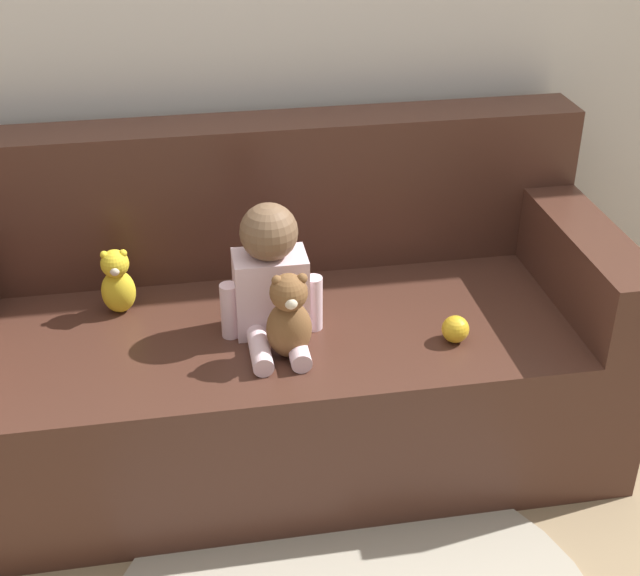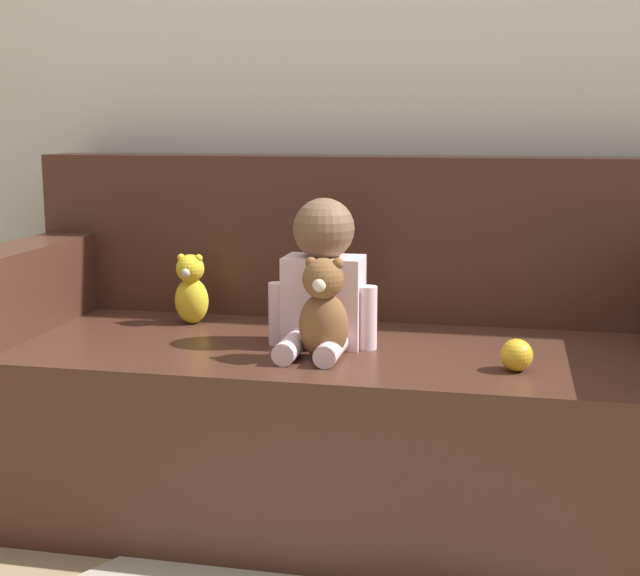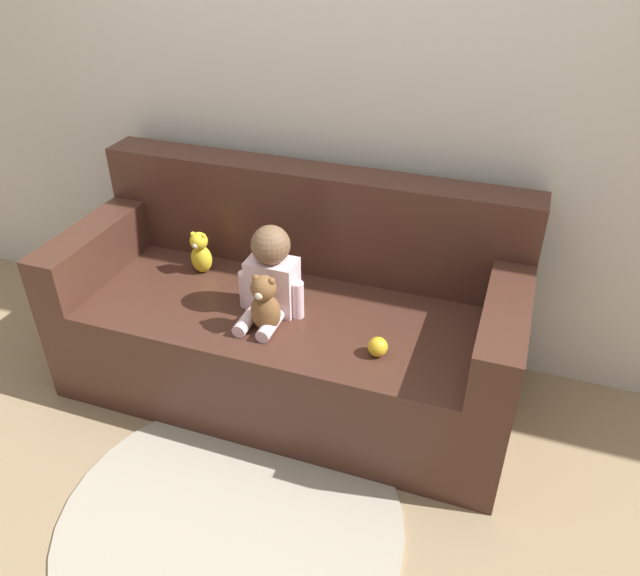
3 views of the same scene
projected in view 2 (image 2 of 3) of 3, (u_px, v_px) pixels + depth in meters
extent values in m
plane|color=#9E8460|center=(339.00, 505.00, 2.37)|extent=(12.00, 12.00, 0.00)
cube|color=silver|center=(372.00, 20.00, 2.60)|extent=(8.00, 0.05, 2.60)
cube|color=#47281E|center=(339.00, 424.00, 2.33)|extent=(1.88, 0.81, 0.45)
cube|color=#47281E|center=(361.00, 236.00, 2.55)|extent=(1.88, 0.18, 0.46)
cube|color=#47281E|center=(33.00, 284.00, 2.44)|extent=(0.16, 0.81, 0.23)
cube|color=silver|center=(324.00, 301.00, 2.21)|extent=(0.19, 0.12, 0.22)
sphere|color=brown|center=(324.00, 229.00, 2.18)|extent=(0.15, 0.15, 0.15)
cylinder|color=silver|center=(291.00, 347.00, 2.10)|extent=(0.05, 0.16, 0.05)
cylinder|color=silver|center=(331.00, 349.00, 2.08)|extent=(0.05, 0.16, 0.05)
cylinder|color=silver|center=(278.00, 314.00, 2.22)|extent=(0.05, 0.05, 0.16)
cylinder|color=silver|center=(367.00, 318.00, 2.18)|extent=(0.05, 0.05, 0.16)
ellipsoid|color=brown|center=(325.00, 326.00, 2.08)|extent=(0.12, 0.10, 0.16)
sphere|color=brown|center=(324.00, 279.00, 2.05)|extent=(0.10, 0.10, 0.10)
sphere|color=brown|center=(311.00, 263.00, 2.05)|extent=(0.03, 0.03, 0.03)
sphere|color=brown|center=(338.00, 264.00, 2.04)|extent=(0.03, 0.03, 0.03)
sphere|color=beige|center=(321.00, 285.00, 2.02)|extent=(0.03, 0.03, 0.03)
ellipsoid|color=yellow|center=(192.00, 301.00, 2.46)|extent=(0.09, 0.08, 0.13)
sphere|color=yellow|center=(190.00, 269.00, 2.44)|extent=(0.08, 0.08, 0.08)
sphere|color=yellow|center=(181.00, 258.00, 2.44)|extent=(0.02, 0.02, 0.02)
sphere|color=yellow|center=(199.00, 258.00, 2.43)|extent=(0.02, 0.02, 0.02)
sphere|color=beige|center=(186.00, 272.00, 2.41)|extent=(0.03, 0.03, 0.03)
sphere|color=gold|center=(516.00, 355.00, 1.99)|extent=(0.07, 0.07, 0.07)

